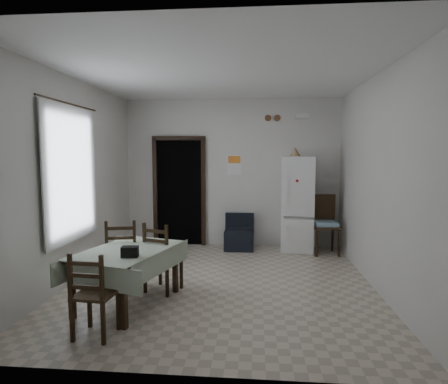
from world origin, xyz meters
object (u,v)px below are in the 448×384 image
Objects in this scene: fridge at (297,204)px; corner_chair at (325,225)px; dining_table at (128,277)px; navy_seat at (239,232)px; dining_chair_far_right at (163,256)px; dining_chair_near_head at (95,293)px; dining_chair_far_left at (123,254)px.

corner_chair is at bearing -16.29° from fridge.
corner_chair reaches higher than dining_table.
fridge reaches higher than corner_chair.
fridge is 0.63m from corner_chair.
dining_chair_far_right is at bearing -112.17° from navy_seat.
dining_chair_far_right reaches higher than dining_chair_near_head.
corner_chair is 4.41m from dining_chair_near_head.
dining_chair_near_head is (-1.27, -3.58, 0.10)m from navy_seat.
dining_table is at bearing -122.97° from fridge.
navy_seat is 0.72× the size of dining_chair_far_right.
dining_table is (-2.79, -2.57, -0.20)m from corner_chair.
fridge reaches higher than dining_chair_near_head.
fridge is 3.07m from dining_chair_far_right.
dining_chair_far_left is at bearing -151.65° from corner_chair.
dining_chair_far_left is at bearing -76.76° from dining_chair_near_head.
fridge is 3.66m from dining_table.
dining_table is 1.41× the size of dining_chair_far_right.
fridge is at bearing -118.62° from dining_chair_near_head.
corner_chair is at bearing -157.81° from dining_chair_far_left.
corner_chair is 3.67m from dining_chair_far_left.
corner_chair is (1.58, -0.21, 0.20)m from navy_seat.
dining_chair_far_left is at bearing 16.87° from dining_chair_far_right.
dining_chair_far_right is at bearing 73.31° from dining_table.
corner_chair reaches higher than dining_chair_far_left.
dining_chair_far_right is at bearing 165.04° from dining_chair_far_left.
dining_chair_far_left is (-0.25, 0.52, 0.14)m from dining_table.
navy_seat is 1.61m from corner_chair.
fridge is 1.85× the size of dining_chair_far_left.
dining_chair_far_right is (-2.48, -2.08, -0.07)m from corner_chair.
dining_table is 0.81m from dining_chair_near_head.
dining_chair_near_head is (-2.85, -3.37, -0.10)m from corner_chair.
dining_chair_far_left is 0.56m from dining_chair_far_right.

